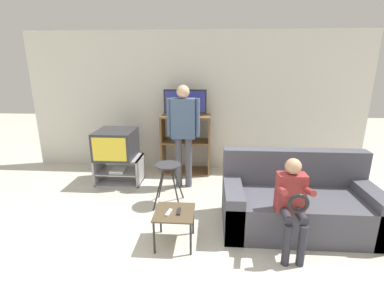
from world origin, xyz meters
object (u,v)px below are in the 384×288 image
(television_flat, at_px, (185,103))
(person_seated_child, at_px, (292,200))
(remote_control_white, at_px, (169,213))
(couch, at_px, (297,204))
(tv_stand, at_px, (120,170))
(snack_table, at_px, (174,216))
(media_shelf, at_px, (186,144))
(television_main, at_px, (116,144))
(folding_stool, at_px, (168,172))
(person_standing_adult, at_px, (183,127))
(remote_control_black, at_px, (179,211))

(television_flat, height_order, person_seated_child, television_flat)
(remote_control_white, relative_size, couch, 0.08)
(remote_control_white, bearing_deg, tv_stand, 136.47)
(snack_table, distance_m, couch, 1.57)
(tv_stand, distance_m, couch, 2.95)
(snack_table, bearing_deg, media_shelf, 91.86)
(snack_table, xyz_separation_m, remote_control_white, (-0.06, -0.04, 0.06))
(television_main, relative_size, snack_table, 1.52)
(tv_stand, height_order, remote_control_white, tv_stand)
(folding_stool, height_order, person_seated_child, person_seated_child)
(folding_stool, bearing_deg, television_flat, 84.47)
(television_flat, xyz_separation_m, person_seated_child, (1.34, -2.29, -0.69))
(television_flat, xyz_separation_m, person_standing_adult, (0.03, -0.66, -0.29))
(tv_stand, bearing_deg, television_flat, 26.95)
(couch, bearing_deg, snack_table, -162.68)
(folding_stool, bearing_deg, tv_stand, 142.56)
(snack_table, height_order, remote_control_black, remote_control_black)
(media_shelf, xyz_separation_m, folding_stool, (-0.14, -1.31, -0.04))
(remote_control_white, distance_m, person_seated_child, 1.34)
(tv_stand, distance_m, remote_control_black, 2.09)
(folding_stool, xyz_separation_m, person_seated_child, (1.47, -0.98, 0.11))
(television_main, bearing_deg, television_flat, 25.95)
(person_standing_adult, bearing_deg, person_seated_child, -51.22)
(couch, bearing_deg, television_flat, 131.86)
(remote_control_white, bearing_deg, television_flat, 103.56)
(media_shelf, height_order, television_flat, television_flat)
(remote_control_white, distance_m, couch, 1.64)
(tv_stand, bearing_deg, couch, -24.07)
(couch, bearing_deg, folding_stool, 165.23)
(tv_stand, bearing_deg, remote_control_black, -53.51)
(tv_stand, height_order, person_seated_child, person_seated_child)
(tv_stand, bearing_deg, television_main, 160.61)
(remote_control_white, bearing_deg, couch, 31.00)
(person_seated_child, bearing_deg, television_flat, 120.36)
(television_main, relative_size, person_seated_child, 0.64)
(television_main, bearing_deg, snack_table, -54.05)
(media_shelf, distance_m, remote_control_black, 2.25)
(remote_control_black, bearing_deg, television_main, 126.15)
(television_flat, bearing_deg, television_main, -154.05)
(remote_control_white, bearing_deg, remote_control_black, 29.01)
(television_flat, relative_size, person_standing_adult, 0.46)
(tv_stand, bearing_deg, person_standing_adult, -4.85)
(tv_stand, distance_m, person_standing_adult, 1.40)
(tv_stand, height_order, media_shelf, media_shelf)
(person_standing_adult, bearing_deg, remote_control_white, -90.25)
(television_main, relative_size, media_shelf, 0.62)
(person_standing_adult, xyz_separation_m, person_seated_child, (1.31, -1.63, -0.40))
(snack_table, relative_size, couch, 0.24)
(folding_stool, height_order, snack_table, folding_stool)
(television_main, relative_size, person_standing_adult, 0.40)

